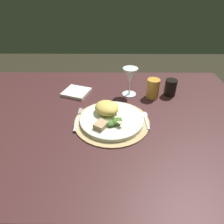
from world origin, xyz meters
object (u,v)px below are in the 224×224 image
dinner_plate (112,120)px  wine_glass (130,76)px  dining_table (96,132)px  napkin (76,92)px  dark_tumbler (170,87)px  spoon (145,117)px  amber_tumbler (153,88)px  fork (78,120)px

dinner_plate → wine_glass: size_ratio=1.85×
dining_table → dinner_plate: 0.15m
napkin → wine_glass: size_ratio=0.87×
dark_tumbler → napkin: bearing=179.1°
spoon → wine_glass: 0.25m
wine_glass → amber_tumbler: wine_glass is taller
dinner_plate → fork: size_ratio=1.64×
dining_table → dinner_plate: size_ratio=5.36×
wine_glass → amber_tumbler: 0.14m
spoon → amber_tumbler: amber_tumbler is taller
dining_table → spoon: bearing=-5.9°
dinner_plate → dining_table: bearing=148.0°
dinner_plate → fork: bearing=179.1°
dinner_plate → spoon: bearing=9.3°
dark_tumbler → spoon: bearing=-125.4°
dining_table → fork: fork is taller
spoon → dark_tumbler: dark_tumbler is taller
spoon → wine_glass: wine_glass is taller
spoon → amber_tumbler: 0.21m
wine_glass → dark_tumbler: 0.23m
fork → spoon: (0.30, 0.02, -0.00)m
dining_table → amber_tumbler: bearing=31.2°
dinner_plate → fork: dinner_plate is taller
dinner_plate → napkin: (-0.20, 0.26, -0.01)m
fork → amber_tumbler: size_ratio=1.70×
dinner_plate → napkin: size_ratio=2.13×
dining_table → spoon: size_ratio=11.82×
fork → amber_tumbler: 0.43m
fork → napkin: napkin is taller
spoon → fork: bearing=-175.8°
spoon → dark_tumbler: bearing=54.6°
dining_table → amber_tumbler: size_ratio=14.88×
amber_tumbler → dark_tumbler: amber_tumbler is taller
fork → dark_tumbler: bearing=28.0°
dining_table → spoon: (0.23, -0.02, 0.11)m
fork → dark_tumbler: 0.52m
fork → dark_tumbler: (0.46, 0.25, 0.03)m
dining_table → napkin: 0.26m
dark_tumbler → dinner_plate: bearing=-141.3°
napkin → wine_glass: wine_glass is taller
amber_tumbler → dark_tumbler: bearing=13.8°
dinner_plate → amber_tumbler: 0.31m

